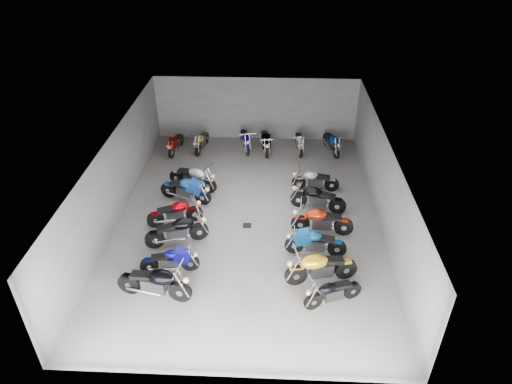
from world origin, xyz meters
TOP-DOWN VIEW (x-y plane):
  - ground at (0.00, 0.00)m, footprint 14.00×14.00m
  - wall_back at (0.00, 7.00)m, footprint 10.00×0.10m
  - wall_left at (-5.00, 0.00)m, footprint 0.10×14.00m
  - wall_right at (5.00, 0.00)m, footprint 0.10×14.00m
  - ceiling at (0.00, 0.00)m, footprint 10.00×14.00m
  - drain_grate at (0.00, -0.50)m, footprint 0.32×0.32m
  - motorcycle_left_a at (-2.59, -4.26)m, footprint 2.39×0.62m
  - motorcycle_left_b at (-2.36, -3.11)m, footprint 1.95×0.47m
  - motorcycle_left_c at (-2.40, -1.63)m, footprint 2.20×0.90m
  - motorcycle_left_d at (-2.70, -0.48)m, footprint 2.04×0.79m
  - motorcycle_left_e at (-2.57, 1.09)m, footprint 2.18×0.81m
  - motorcycle_left_f at (-2.44, 2.04)m, footprint 2.14×0.99m
  - motorcycle_right_a at (2.82, -4.29)m, footprint 1.82×0.87m
  - motorcycle_right_b at (2.52, -3.34)m, footprint 2.36×0.71m
  - motorcycle_right_c at (2.43, -2.02)m, footprint 2.13×0.46m
  - motorcycle_right_d at (2.74, -0.81)m, footprint 2.29×0.49m
  - motorcycle_right_e at (2.70, 0.69)m, footprint 2.19×0.73m
  - motorcycle_right_f at (2.69, 2.13)m, footprint 2.01×0.42m
  - motorcycle_back_a at (-3.83, 5.32)m, footprint 0.46×1.88m
  - motorcycle_back_b at (-2.60, 5.58)m, footprint 0.49×1.93m
  - motorcycle_back_c at (-0.47, 5.78)m, footprint 0.60×2.06m
  - motorcycle_back_d at (0.52, 5.60)m, footprint 0.50×2.16m
  - motorcycle_back_e at (2.16, 5.67)m, footprint 0.42×1.96m
  - motorcycle_back_f at (3.73, 5.66)m, footprint 0.66×1.99m

SIDE VIEW (x-z plane):
  - ground at x=0.00m, z-range 0.00..0.00m
  - drain_grate at x=0.00m, z-range 0.00..0.01m
  - motorcycle_back_a at x=-3.83m, z-range 0.04..0.87m
  - motorcycle_right_a at x=2.82m, z-range 0.04..0.89m
  - motorcycle_back_b at x=-2.60m, z-range 0.04..0.89m
  - motorcycle_left_b at x=-2.36m, z-range 0.04..0.90m
  - motorcycle_back_e at x=2.16m, z-range 0.04..0.90m
  - motorcycle_right_f at x=2.69m, z-range 0.04..0.92m
  - motorcycle_back_f at x=3.73m, z-range 0.04..0.93m
  - motorcycle_back_c at x=-0.47m, z-range 0.04..0.96m
  - motorcycle_left_d at x=-2.70m, z-range 0.04..0.97m
  - motorcycle_right_c at x=2.43m, z-range 0.04..0.98m
  - motorcycle_back_d at x=0.52m, z-range 0.04..0.99m
  - motorcycle_right_e at x=2.70m, z-range 0.04..1.02m
  - motorcycle_left_e at x=-2.57m, z-range 0.04..1.03m
  - motorcycle_left_f at x=-2.44m, z-range 0.05..1.04m
  - motorcycle_left_c at x=-2.40m, z-range 0.05..1.05m
  - motorcycle_right_d at x=2.74m, z-range 0.05..1.05m
  - motorcycle_right_b at x=2.52m, z-range 0.05..1.10m
  - motorcycle_left_a at x=-2.59m, z-range 0.05..1.10m
  - wall_back at x=0.00m, z-range 0.00..3.20m
  - wall_left at x=-5.00m, z-range 0.00..3.20m
  - wall_right at x=5.00m, z-range 0.00..3.20m
  - ceiling at x=0.00m, z-range 3.20..3.24m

